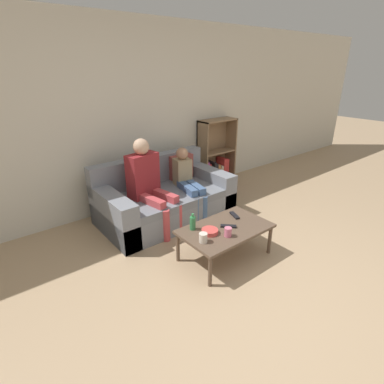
# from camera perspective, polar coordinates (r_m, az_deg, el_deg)

# --- Properties ---
(ground_plane) EXTENTS (22.00, 22.00, 0.00)m
(ground_plane) POSITION_cam_1_polar(r_m,az_deg,el_deg) (3.02, 15.75, -19.23)
(ground_plane) COLOR tan
(wall_back) EXTENTS (12.00, 0.06, 2.60)m
(wall_back) POSITION_cam_1_polar(r_m,az_deg,el_deg) (4.40, -12.27, 13.50)
(wall_back) COLOR beige
(wall_back) RESTS_ON ground_plane
(couch) EXTENTS (1.77, 0.99, 0.81)m
(couch) POSITION_cam_1_polar(r_m,az_deg,el_deg) (4.18, -5.28, -1.38)
(couch) COLOR gray
(couch) RESTS_ON ground_plane
(bookshelf) EXTENTS (0.69, 0.28, 1.15)m
(bookshelf) POSITION_cam_1_polar(r_m,az_deg,el_deg) (5.34, 4.32, 5.92)
(bookshelf) COLOR #8E7051
(bookshelf) RESTS_ON ground_plane
(coffee_table) EXTENTS (0.98, 0.60, 0.37)m
(coffee_table) POSITION_cam_1_polar(r_m,az_deg,el_deg) (3.29, 6.38, -7.29)
(coffee_table) COLOR brown
(coffee_table) RESTS_ON ground_plane
(person_adult) EXTENTS (0.46, 0.72, 1.17)m
(person_adult) POSITION_cam_1_polar(r_m,az_deg,el_deg) (3.82, -8.50, 2.46)
(person_adult) COLOR #C6474C
(person_adult) RESTS_ON ground_plane
(person_child) EXTENTS (0.33, 0.69, 0.95)m
(person_child) POSITION_cam_1_polar(r_m,az_deg,el_deg) (4.12, -0.89, 2.32)
(person_child) COLOR #476693
(person_child) RESTS_ON ground_plane
(cup_near) EXTENTS (0.08, 0.08, 0.10)m
(cup_near) POSITION_cam_1_polar(r_m,az_deg,el_deg) (3.10, 6.91, -7.56)
(cup_near) COLOR pink
(cup_near) RESTS_ON coffee_table
(cup_far) EXTENTS (0.08, 0.08, 0.10)m
(cup_far) POSITION_cam_1_polar(r_m,az_deg,el_deg) (2.99, 2.14, -8.69)
(cup_far) COLOR silver
(cup_far) RESTS_ON coffee_table
(tv_remote_0) EXTENTS (0.16, 0.15, 0.02)m
(tv_remote_0) POSITION_cam_1_polar(r_m,az_deg,el_deg) (3.28, 6.95, -6.48)
(tv_remote_0) COLOR black
(tv_remote_0) RESTS_ON coffee_table
(tv_remote_1) EXTENTS (0.10, 0.18, 0.02)m
(tv_remote_1) POSITION_cam_1_polar(r_m,az_deg,el_deg) (3.52, 8.10, -4.41)
(tv_remote_1) COLOR black
(tv_remote_1) RESTS_ON coffee_table
(snack_bowl) EXTENTS (0.17, 0.17, 0.05)m
(snack_bowl) POSITION_cam_1_polar(r_m,az_deg,el_deg) (3.15, 3.41, -7.49)
(snack_bowl) COLOR #DB4C47
(snack_bowl) RESTS_ON coffee_table
(bottle) EXTENTS (0.06, 0.06, 0.18)m
(bottle) POSITION_cam_1_polar(r_m,az_deg,el_deg) (3.18, 0.13, -5.89)
(bottle) COLOR #33844C
(bottle) RESTS_ON coffee_table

